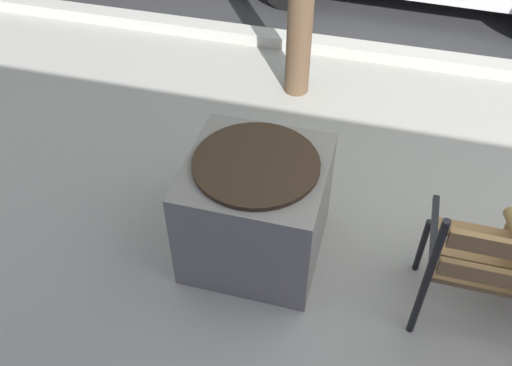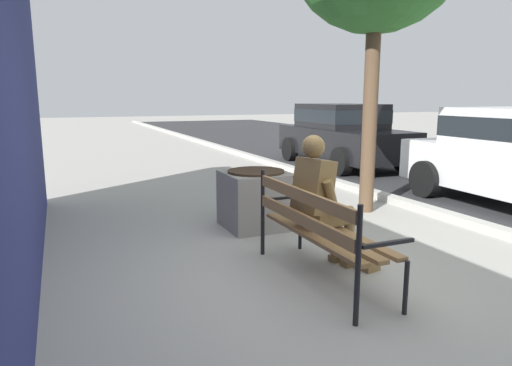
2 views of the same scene
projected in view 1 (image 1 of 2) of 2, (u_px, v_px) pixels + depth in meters
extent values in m
cylinder|color=black|center=(422.00, 246.00, 3.52)|extent=(0.04, 0.04, 0.45)
cylinder|color=black|center=(426.00, 281.00, 3.02)|extent=(0.04, 0.04, 0.95)
cube|color=black|center=(434.00, 227.00, 3.11)|extent=(0.04, 0.48, 0.03)
cylinder|color=olive|center=(508.00, 242.00, 3.51)|extent=(0.11, 0.11, 0.50)
cube|color=olive|center=(495.00, 256.00, 3.70)|extent=(0.15, 0.26, 0.07)
cube|color=gray|center=(256.00, 209.00, 3.55)|extent=(0.83, 0.83, 0.74)
cylinder|color=#38281C|center=(256.00, 164.00, 3.28)|extent=(0.75, 0.75, 0.03)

